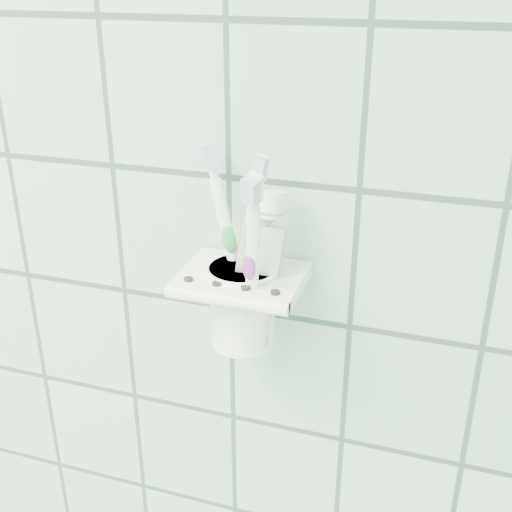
{
  "coord_description": "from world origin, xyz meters",
  "views": [
    {
      "loc": [
        0.84,
        0.64,
        1.58
      ],
      "look_at": [
        0.69,
        1.1,
        1.36
      ],
      "focal_mm": 45.0,
      "sensor_mm": 36.0,
      "label": 1
    }
  ],
  "objects": [
    {
      "name": "cup",
      "position": [
        0.66,
        1.16,
        1.29
      ],
      "size": [
        0.07,
        0.07,
        0.08
      ],
      "color": "white",
      "rests_on": "holder_bracket"
    },
    {
      "name": "toothpaste_tube",
      "position": [
        0.67,
        1.14,
        1.34
      ],
      "size": [
        0.05,
        0.04,
        0.16
      ],
      "rotation": [
        -0.13,
        0.12,
        0.0
      ],
      "color": "silver",
      "rests_on": "cup"
    },
    {
      "name": "toothbrush_pink",
      "position": [
        0.67,
        1.16,
        1.34
      ],
      "size": [
        0.05,
        0.03,
        0.19
      ],
      "rotation": [
        -0.18,
        -0.19,
        0.47
      ],
      "color": "white",
      "rests_on": "cup"
    },
    {
      "name": "toothbrush_orange",
      "position": [
        0.67,
        1.15,
        1.35
      ],
      "size": [
        0.04,
        0.06,
        0.2
      ],
      "rotation": [
        0.26,
        0.22,
        -0.29
      ],
      "color": "white",
      "rests_on": "cup"
    },
    {
      "name": "toothbrush_blue",
      "position": [
        0.65,
        1.15,
        1.34
      ],
      "size": [
        0.04,
        0.02,
        0.18
      ],
      "rotation": [
        -0.06,
        0.17,
        -0.13
      ],
      "color": "white",
      "rests_on": "cup"
    },
    {
      "name": "holder_bracket",
      "position": [
        0.66,
        1.15,
        1.31
      ],
      "size": [
        0.11,
        0.1,
        0.04
      ],
      "color": "white",
      "rests_on": "wall_back"
    }
  ]
}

